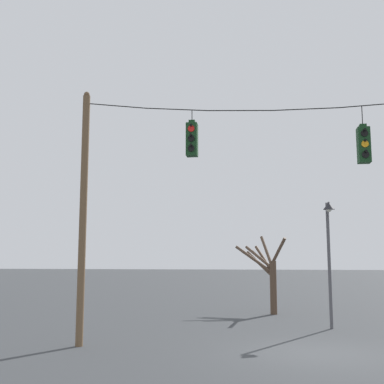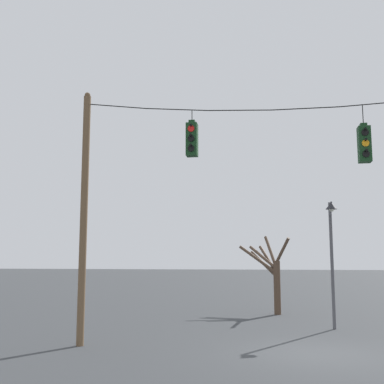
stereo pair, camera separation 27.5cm
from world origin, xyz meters
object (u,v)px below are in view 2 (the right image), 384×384
Objects in this scene: utility_pole_left at (84,215)px; traffic_light_near_left_pole at (364,144)px; traffic_light_near_right_pole at (192,139)px; street_lamp at (332,238)px; bare_tree at (272,272)px.

traffic_light_near_left_pole is at bearing -0.06° from utility_pole_left.
traffic_light_near_right_pole reaches higher than traffic_light_near_left_pole.
traffic_light_near_right_pole reaches higher than street_lamp.
street_lamp reaches higher than bare_tree.
traffic_light_near_right_pole is at bearing -180.00° from traffic_light_near_left_pole.
utility_pole_left reaches higher than traffic_light_near_right_pole.
bare_tree is at bearing 114.47° from street_lamp.
traffic_light_near_left_pole is (8.43, -0.01, 1.94)m from utility_pole_left.
traffic_light_near_right_pole reaches higher than bare_tree.
bare_tree is at bearing 105.88° from traffic_light_near_left_pole.
utility_pole_left is 2.13× the size of bare_tree.
street_lamp is at bearing -65.53° from bare_tree.
traffic_light_near_right_pole is at bearing -135.25° from street_lamp.
traffic_light_near_right_pole is 0.39× the size of bare_tree.
utility_pole_left is at bearing 179.86° from traffic_light_near_right_pole.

